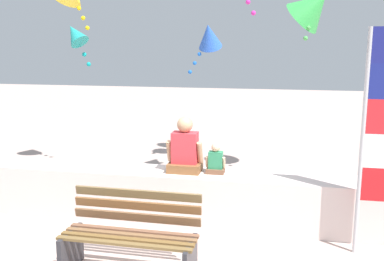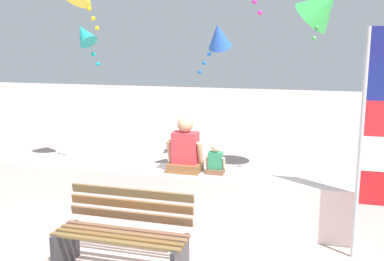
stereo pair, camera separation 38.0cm
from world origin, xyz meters
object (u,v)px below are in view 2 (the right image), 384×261
(kite_teal, at_px, (85,35))
(person_adult, at_px, (185,150))
(flag_banner, at_px, (372,130))
(park_bench, at_px, (123,236))
(kite_blue, at_px, (219,36))
(person_child, at_px, (215,162))
(kite_green, at_px, (323,6))

(kite_teal, bearing_deg, person_adult, -33.62)
(flag_banner, bearing_deg, kite_teal, 155.53)
(person_adult, bearing_deg, kite_teal, 146.38)
(park_bench, xyz_separation_m, person_adult, (0.26, 1.59, 0.62))
(person_adult, bearing_deg, park_bench, -99.20)
(park_bench, relative_size, kite_blue, 1.38)
(park_bench, height_order, person_adult, person_adult)
(person_adult, height_order, kite_blue, kite_blue)
(park_bench, distance_m, person_child, 1.80)
(park_bench, height_order, person_child, person_child)
(park_bench, relative_size, person_child, 3.52)
(park_bench, relative_size, flag_banner, 0.56)
(person_adult, distance_m, flag_banner, 2.49)
(person_child, distance_m, kite_green, 3.53)
(kite_green, distance_m, kite_blue, 2.10)
(flag_banner, xyz_separation_m, kite_teal, (-4.68, 2.13, 1.11))
(flag_banner, xyz_separation_m, kite_blue, (-2.52, 3.57, 1.10))
(kite_teal, relative_size, kite_green, 0.73)
(person_child, height_order, kite_teal, kite_teal)
(person_adult, relative_size, person_child, 1.83)
(kite_green, bearing_deg, person_child, -119.67)
(kite_blue, bearing_deg, person_child, -78.62)
(flag_banner, bearing_deg, kite_blue, 125.23)
(park_bench, distance_m, flag_banner, 3.03)
(person_child, bearing_deg, person_adult, -179.94)
(person_adult, relative_size, kite_blue, 0.72)
(flag_banner, height_order, kite_green, kite_green)
(flag_banner, height_order, kite_teal, kite_teal)
(park_bench, xyz_separation_m, person_child, (0.70, 1.59, 0.48))
(person_child, relative_size, kite_blue, 0.39)
(park_bench, xyz_separation_m, kite_green, (2.05, 3.96, 2.72))
(kite_green, bearing_deg, park_bench, -117.32)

